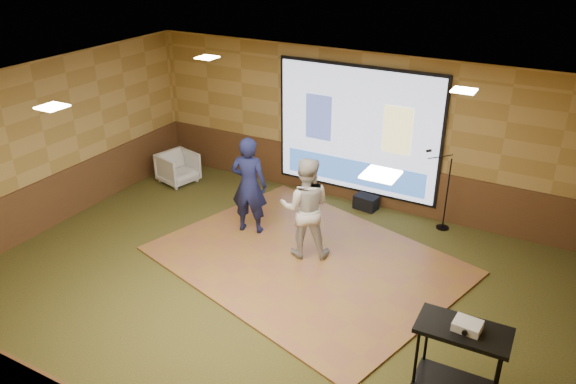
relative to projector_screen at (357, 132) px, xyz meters
The scene contains 17 objects.
ground 3.74m from the projector_screen, 90.00° to the right, with size 9.00×9.00×0.00m, color #2D3719.
room_shell 3.49m from the projector_screen, 90.00° to the right, with size 9.04×7.04×3.02m.
wainscot_back 1.00m from the projector_screen, 90.00° to the left, with size 9.00×0.04×0.95m, color #4F2F1A.
wainscot_left 5.73m from the projector_screen, 142.51° to the right, with size 0.04×7.00×0.95m, color #4F2F1A.
projector_screen is the anchor object (origin of this frame).
downlight_nw 3.12m from the projector_screen, 143.35° to the right, with size 0.32×0.32×0.02m, color #FEE9BE.
downlight_ne 3.12m from the projector_screen, 36.65° to the right, with size 0.32×0.32×0.02m, color #FEE9BE.
downlight_sw 5.61m from the projector_screen, 114.02° to the right, with size 0.32×0.32×0.02m, color #FEE9BE.
downlight_se 5.61m from the projector_screen, 65.98° to the right, with size 0.32×0.32×0.02m, color #FEE9BE.
dance_floor 2.85m from the projector_screen, 85.41° to the right, with size 4.68×3.56×0.03m, color brown.
player_left 2.41m from the projector_screen, 119.40° to the right, with size 0.65×0.43×1.78m, color #151A44.
player_right 2.36m from the projector_screen, 87.99° to the right, with size 0.84×0.66×1.73m, color #BCB5AC.
av_table 5.34m from the projector_screen, 54.51° to the right, with size 1.02×0.54×1.07m.
projector 5.32m from the projector_screen, 54.25° to the right, with size 0.29×0.25×0.10m, color white.
mic_stand 2.08m from the projector_screen, ahead, with size 0.58×0.24×1.49m.
banquet_chair 3.96m from the projector_screen, 165.23° to the right, with size 0.71×0.73×0.67m, color gray.
duffel_bag 1.40m from the projector_screen, 28.21° to the right, with size 0.44×0.29×0.27m, color black.
Camera 1 is at (3.74, -6.08, 5.07)m, focal length 35.00 mm.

